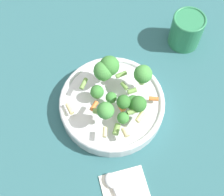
{
  "coord_description": "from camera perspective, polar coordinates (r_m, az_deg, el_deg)",
  "views": [
    {
      "loc": [
        0.33,
        0.08,
        0.71
      ],
      "look_at": [
        0.0,
        0.0,
        0.06
      ],
      "focal_mm": 50.0,
      "sensor_mm": 36.0,
      "label": 1
    }
  ],
  "objects": [
    {
      "name": "pasta_salad",
      "position": [
        0.71,
        1.15,
        1.9
      ],
      "size": [
        0.18,
        0.21,
        0.09
      ],
      "color": "#8CB766",
      "rests_on": "bowl"
    },
    {
      "name": "ground_plane",
      "position": [
        0.78,
        -0.0,
        -1.84
      ],
      "size": [
        3.0,
        3.0,
        0.0
      ],
      "primitive_type": "plane",
      "color": "#2D6066"
    },
    {
      "name": "spoon",
      "position": [
        0.71,
        1.01,
        -17.55
      ],
      "size": [
        0.15,
        0.12,
        0.01
      ],
      "rotation": [
        0.0,
        0.0,
        10.06
      ],
      "color": "silver",
      "rests_on": "napkin"
    },
    {
      "name": "bowl",
      "position": [
        0.76,
        -0.0,
        -1.1
      ],
      "size": [
        0.26,
        0.26,
        0.04
      ],
      "color": "silver",
      "rests_on": "ground_plane"
    },
    {
      "name": "cup",
      "position": [
        0.88,
        13.46,
        11.98
      ],
      "size": [
        0.09,
        0.09,
        0.09
      ],
      "color": "#2D7F51",
      "rests_on": "ground_plane"
    }
  ]
}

